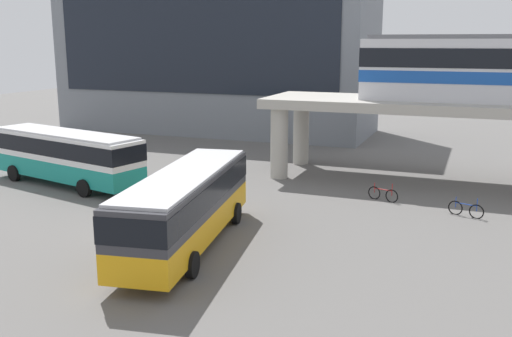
{
  "coord_description": "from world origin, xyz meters",
  "views": [
    {
      "loc": [
        13.53,
        -21.85,
        8.45
      ],
      "look_at": [
        3.23,
        4.55,
        2.2
      ],
      "focal_mm": 40.5,
      "sensor_mm": 36.0,
      "label": 1
    }
  ],
  "objects_px": {
    "bus_secondary": "(65,152)",
    "bicycle_red": "(383,194)",
    "bus_main": "(186,201)",
    "station_building": "(216,53)",
    "bicycle_blue": "(466,209)",
    "pedestrian_near_building": "(207,179)"
  },
  "relations": [
    {
      "from": "pedestrian_near_building",
      "to": "station_building",
      "type": "bearing_deg",
      "value": 113.73
    },
    {
      "from": "bicycle_blue",
      "to": "bicycle_red",
      "type": "xyz_separation_m",
      "value": [
        -4.28,
        1.44,
        0.0
      ]
    },
    {
      "from": "pedestrian_near_building",
      "to": "bicycle_blue",
      "type": "bearing_deg",
      "value": 1.6
    },
    {
      "from": "bicycle_blue",
      "to": "bicycle_red",
      "type": "distance_m",
      "value": 4.52
    },
    {
      "from": "bicycle_blue",
      "to": "pedestrian_near_building",
      "type": "xyz_separation_m",
      "value": [
        -13.96,
        -0.39,
        0.41
      ]
    },
    {
      "from": "bus_main",
      "to": "bicycle_blue",
      "type": "bearing_deg",
      "value": 39.24
    },
    {
      "from": "pedestrian_near_building",
      "to": "bicycle_red",
      "type": "bearing_deg",
      "value": 10.72
    },
    {
      "from": "pedestrian_near_building",
      "to": "bus_main",
      "type": "bearing_deg",
      "value": -69.32
    },
    {
      "from": "bus_secondary",
      "to": "bicycle_red",
      "type": "height_order",
      "value": "bus_secondary"
    },
    {
      "from": "station_building",
      "to": "pedestrian_near_building",
      "type": "height_order",
      "value": "station_building"
    },
    {
      "from": "bus_secondary",
      "to": "bicycle_red",
      "type": "xyz_separation_m",
      "value": [
        18.3,
        3.33,
        -1.63
      ]
    },
    {
      "from": "bus_secondary",
      "to": "bicycle_blue",
      "type": "relative_size",
      "value": 6.62
    },
    {
      "from": "station_building",
      "to": "pedestrian_near_building",
      "type": "distance_m",
      "value": 24.89
    },
    {
      "from": "bus_main",
      "to": "bus_secondary",
      "type": "height_order",
      "value": "same"
    },
    {
      "from": "bicycle_blue",
      "to": "bicycle_red",
      "type": "bearing_deg",
      "value": 161.38
    },
    {
      "from": "station_building",
      "to": "bus_secondary",
      "type": "bearing_deg",
      "value": -87.48
    },
    {
      "from": "bicycle_blue",
      "to": "station_building",
      "type": "bearing_deg",
      "value": 137.59
    },
    {
      "from": "bus_secondary",
      "to": "pedestrian_near_building",
      "type": "bearing_deg",
      "value": 9.89
    },
    {
      "from": "station_building",
      "to": "bus_secondary",
      "type": "height_order",
      "value": "station_building"
    },
    {
      "from": "bus_main",
      "to": "station_building",
      "type": "bearing_deg",
      "value": 112.89
    },
    {
      "from": "station_building",
      "to": "bus_main",
      "type": "bearing_deg",
      "value": -67.11
    },
    {
      "from": "bus_main",
      "to": "pedestrian_near_building",
      "type": "distance_m",
      "value": 9.08
    }
  ]
}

